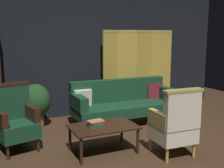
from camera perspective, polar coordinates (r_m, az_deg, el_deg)
The scene contains 11 objects.
ground_plane at distance 4.41m, azimuth 4.51°, elevation -13.89°, with size 10.00×10.00×0.00m, color #3D2819.
back_wall at distance 6.30m, azimuth -6.37°, elevation 6.35°, with size 7.20×0.10×2.80m, color black.
folding_screen at distance 6.61m, azimuth 4.97°, elevation 2.92°, with size 1.71×0.36×1.90m.
velvet_couch at distance 5.74m, azimuth 2.24°, elevation -3.52°, with size 2.12×0.78×0.88m.
coffee_table at distance 4.32m, azimuth -1.76°, elevation -9.08°, with size 1.00×0.64×0.42m.
armchair_gilt_accent at distance 4.26m, azimuth 12.72°, elevation -7.95°, with size 0.61×0.60×1.04m.
armchair_wing_left at distance 4.63m, azimuth -19.09°, elevation -6.82°, with size 0.69×0.69×1.04m.
potted_plant at distance 5.61m, azimuth -15.23°, elevation -3.69°, with size 0.57×0.57×0.86m.
book_green_cloth at distance 4.28m, azimuth -3.35°, elevation -8.33°, with size 0.23×0.17×0.04m, color #1E4C28.
book_red_leather at distance 4.27m, azimuth -3.36°, elevation -7.89°, with size 0.21×0.14×0.03m, color maroon.
book_tan_leather at distance 4.26m, azimuth -3.36°, elevation -7.55°, with size 0.23×0.14×0.02m, color #9E7A47.
Camera 1 is at (-2.00, -3.51, 1.77)m, focal length 44.93 mm.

